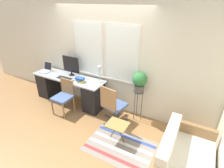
{
  "coord_description": "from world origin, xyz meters",
  "views": [
    {
      "loc": [
        2.21,
        -2.82,
        2.62
      ],
      "look_at": [
        0.57,
        0.15,
        0.94
      ],
      "focal_mm": 28.0,
      "sensor_mm": 36.0,
      "label": 1
    }
  ],
  "objects_px": {
    "book_stack": "(80,79)",
    "couch_loveseat": "(183,163)",
    "mouse": "(73,80)",
    "laptop": "(46,69)",
    "keyboard": "(64,78)",
    "folding_stool": "(117,126)",
    "monitor": "(71,65)",
    "plant_stand": "(138,96)",
    "potted_plant": "(140,81)",
    "desk_lamp": "(100,70)",
    "office_chair_swivel": "(113,104)",
    "desk_chair_wooden": "(64,96)"
  },
  "relations": [
    {
      "from": "book_stack",
      "to": "couch_loveseat",
      "type": "distance_m",
      "value": 2.81
    },
    {
      "from": "mouse",
      "to": "laptop",
      "type": "bearing_deg",
      "value": 173.46
    },
    {
      "from": "keyboard",
      "to": "folding_stool",
      "type": "height_order",
      "value": "keyboard"
    },
    {
      "from": "monitor",
      "to": "keyboard",
      "type": "height_order",
      "value": "monitor"
    },
    {
      "from": "monitor",
      "to": "mouse",
      "type": "bearing_deg",
      "value": -45.81
    },
    {
      "from": "plant_stand",
      "to": "folding_stool",
      "type": "xyz_separation_m",
      "value": [
        -0.08,
        -0.88,
        -0.25
      ]
    },
    {
      "from": "laptop",
      "to": "keyboard",
      "type": "height_order",
      "value": "laptop"
    },
    {
      "from": "potted_plant",
      "to": "folding_stool",
      "type": "bearing_deg",
      "value": -95.5
    },
    {
      "from": "couch_loveseat",
      "to": "plant_stand",
      "type": "bearing_deg",
      "value": 47.26
    },
    {
      "from": "monitor",
      "to": "keyboard",
      "type": "relative_size",
      "value": 1.26
    },
    {
      "from": "desk_lamp",
      "to": "book_stack",
      "type": "height_order",
      "value": "desk_lamp"
    },
    {
      "from": "desk_lamp",
      "to": "office_chair_swivel",
      "type": "relative_size",
      "value": 0.44
    },
    {
      "from": "office_chair_swivel",
      "to": "laptop",
      "type": "bearing_deg",
      "value": 4.36
    },
    {
      "from": "office_chair_swivel",
      "to": "couch_loveseat",
      "type": "bearing_deg",
      "value": 167.75
    },
    {
      "from": "monitor",
      "to": "office_chair_swivel",
      "type": "distance_m",
      "value": 1.6
    },
    {
      "from": "folding_stool",
      "to": "desk_lamp",
      "type": "bearing_deg",
      "value": 137.41
    },
    {
      "from": "desk_lamp",
      "to": "couch_loveseat",
      "type": "xyz_separation_m",
      "value": [
        2.2,
        -1.08,
        -0.78
      ]
    },
    {
      "from": "plant_stand",
      "to": "laptop",
      "type": "bearing_deg",
      "value": -176.42
    },
    {
      "from": "desk_lamp",
      "to": "couch_loveseat",
      "type": "relative_size",
      "value": 0.33
    },
    {
      "from": "desk_lamp",
      "to": "office_chair_swivel",
      "type": "bearing_deg",
      "value": -34.39
    },
    {
      "from": "office_chair_swivel",
      "to": "potted_plant",
      "type": "bearing_deg",
      "value": -126.05
    },
    {
      "from": "potted_plant",
      "to": "folding_stool",
      "type": "relative_size",
      "value": 1.07
    },
    {
      "from": "book_stack",
      "to": "folding_stool",
      "type": "bearing_deg",
      "value": -24.54
    },
    {
      "from": "desk_chair_wooden",
      "to": "potted_plant",
      "type": "relative_size",
      "value": 1.91
    },
    {
      "from": "couch_loveseat",
      "to": "potted_plant",
      "type": "distance_m",
      "value": 1.76
    },
    {
      "from": "desk_chair_wooden",
      "to": "couch_loveseat",
      "type": "bearing_deg",
      "value": -8.94
    },
    {
      "from": "laptop",
      "to": "couch_loveseat",
      "type": "bearing_deg",
      "value": -13.33
    },
    {
      "from": "mouse",
      "to": "office_chair_swivel",
      "type": "bearing_deg",
      "value": -5.76
    },
    {
      "from": "desk_lamp",
      "to": "plant_stand",
      "type": "bearing_deg",
      "value": 1.21
    },
    {
      "from": "laptop",
      "to": "monitor",
      "type": "height_order",
      "value": "monitor"
    },
    {
      "from": "desk_lamp",
      "to": "mouse",
      "type": "bearing_deg",
      "value": -156.68
    },
    {
      "from": "office_chair_swivel",
      "to": "monitor",
      "type": "bearing_deg",
      "value": -4.09
    },
    {
      "from": "mouse",
      "to": "desk_lamp",
      "type": "relative_size",
      "value": 0.17
    },
    {
      "from": "desk_chair_wooden",
      "to": "office_chair_swivel",
      "type": "xyz_separation_m",
      "value": [
        1.26,
        0.2,
        0.02
      ]
    },
    {
      "from": "couch_loveseat",
      "to": "potted_plant",
      "type": "bearing_deg",
      "value": 47.26
    },
    {
      "from": "monitor",
      "to": "book_stack",
      "type": "distance_m",
      "value": 0.55
    },
    {
      "from": "keyboard",
      "to": "couch_loveseat",
      "type": "distance_m",
      "value": 3.25
    },
    {
      "from": "couch_loveseat",
      "to": "potted_plant",
      "type": "relative_size",
      "value": 2.89
    },
    {
      "from": "keyboard",
      "to": "mouse",
      "type": "relative_size",
      "value": 5.74
    },
    {
      "from": "monitor",
      "to": "book_stack",
      "type": "bearing_deg",
      "value": -25.84
    },
    {
      "from": "mouse",
      "to": "potted_plant",
      "type": "xyz_separation_m",
      "value": [
        1.65,
        0.29,
        0.23
      ]
    },
    {
      "from": "book_stack",
      "to": "plant_stand",
      "type": "xyz_separation_m",
      "value": [
        1.45,
        0.26,
        -0.19
      ]
    },
    {
      "from": "laptop",
      "to": "potted_plant",
      "type": "distance_m",
      "value": 2.74
    },
    {
      "from": "mouse",
      "to": "potted_plant",
      "type": "bearing_deg",
      "value": 10.12
    },
    {
      "from": "plant_stand",
      "to": "couch_loveseat",
      "type": "bearing_deg",
      "value": -42.74
    },
    {
      "from": "book_stack",
      "to": "folding_stool",
      "type": "xyz_separation_m",
      "value": [
        1.36,
        -0.62,
        -0.44
      ]
    },
    {
      "from": "laptop",
      "to": "potted_plant",
      "type": "relative_size",
      "value": 0.69
    },
    {
      "from": "mouse",
      "to": "plant_stand",
      "type": "xyz_separation_m",
      "value": [
        1.65,
        0.29,
        -0.15
      ]
    },
    {
      "from": "folding_stool",
      "to": "couch_loveseat",
      "type": "bearing_deg",
      "value": -9.84
    },
    {
      "from": "desk_lamp",
      "to": "office_chair_swivel",
      "type": "distance_m",
      "value": 0.91
    }
  ]
}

